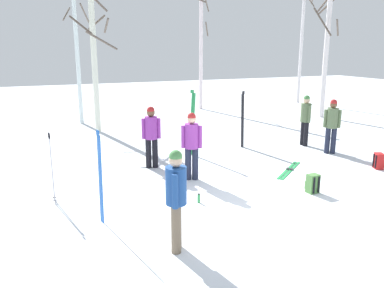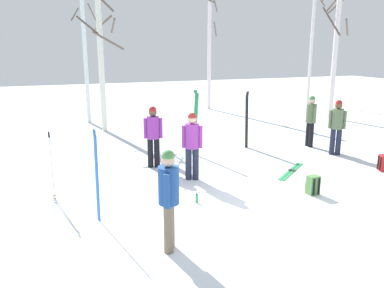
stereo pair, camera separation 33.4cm
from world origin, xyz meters
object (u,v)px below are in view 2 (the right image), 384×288
birch_tree_1 (85,54)px  birch_tree_4 (336,43)px  person_0 (311,118)px  backpack_0 (384,163)px  person_2 (169,194)px  ski_pair_planted_0 (195,123)px  ski_pair_planted_1 (247,120)px  birch_tree_5 (312,33)px  birch_tree_2 (101,59)px  person_4 (192,142)px  person_1 (337,124)px  backpack_1 (313,185)px  water_bottle_0 (197,198)px  person_3 (153,133)px  ski_poles_0 (52,165)px  ski_pair_lying_0 (291,171)px  ski_pair_planted_2 (97,177)px  birch_tree_3 (209,41)px

birch_tree_1 → birch_tree_4: size_ratio=0.91×
person_0 → backpack_0: 3.06m
person_2 → birch_tree_4: size_ratio=0.26×
ski_pair_planted_0 → ski_pair_planted_1: ski_pair_planted_0 is taller
backpack_0 → birch_tree_4: (4.12, 7.18, 3.22)m
person_2 → birch_tree_5: size_ratio=0.23×
birch_tree_2 → birch_tree_1: bearing=100.4°
person_2 → ski_pair_planted_0: bearing=64.8°
person_4 → person_1: bearing=7.3°
ski_pair_planted_1 → birch_tree_5: birch_tree_5 is taller
person_2 → birch_tree_5: (12.97, 13.77, 3.04)m
person_4 → birch_tree_4: size_ratio=0.26×
backpack_1 → water_bottle_0: backpack_1 is taller
person_2 → birch_tree_2: birch_tree_2 is taller
birch_tree_4 → birch_tree_5: birch_tree_5 is taller
person_3 → birch_tree_1: 7.75m
ski_pair_planted_0 → backpack_1: (1.29, -4.10, -0.79)m
person_3 → ski_poles_0: 3.14m
ski_poles_0 → person_1: bearing=6.0°
person_0 → backpack_1: bearing=-125.8°
person_3 → birch_tree_4: 11.17m
ski_pair_planted_0 → ski_pair_lying_0: (1.82, -2.51, -1.00)m
birch_tree_4 → ski_pair_planted_2: bearing=-146.9°
person_0 → ski_pair_planted_0: ski_pair_planted_0 is taller
person_1 → water_bottle_0: person_1 is taller
birch_tree_2 → backpack_0: bearing=-51.5°
ski_poles_0 → birch_tree_4: size_ratio=0.23×
person_2 → backpack_1: person_2 is taller
ski_pair_planted_0 → water_bottle_0: bearing=-110.6°
person_0 → person_3: (-5.53, -0.43, 0.00)m
backpack_0 → birch_tree_5: birch_tree_5 is taller
person_2 → birch_tree_1: size_ratio=0.28×
person_3 → ski_pair_planted_1: size_ratio=0.91×
person_2 → ski_pair_planted_1: size_ratio=0.91×
ski_poles_0 → birch_tree_3: 13.88m
backpack_0 → birch_tree_4: size_ratio=0.07×
birch_tree_4 → backpack_0: bearing=-119.9°
person_4 → birch_tree_1: (-1.55, 8.80, 2.01)m
person_3 → birch_tree_5: birch_tree_5 is taller
ski_pair_lying_0 → person_3: bearing=153.1°
person_4 → birch_tree_1: bearing=100.0°
person_0 → birch_tree_3: size_ratio=0.25×
backpack_1 → person_1: bearing=42.7°
birch_tree_2 → person_0: bearing=-39.2°
ski_pair_planted_2 → birch_tree_2: size_ratio=0.32×
birch_tree_3 → ski_pair_planted_2: bearing=-121.4°
person_4 → birch_tree_1: birch_tree_1 is taller
person_4 → ski_pair_planted_2: size_ratio=0.95×
backpack_0 → person_2: bearing=-163.2°
birch_tree_4 → birch_tree_2: bearing=175.9°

